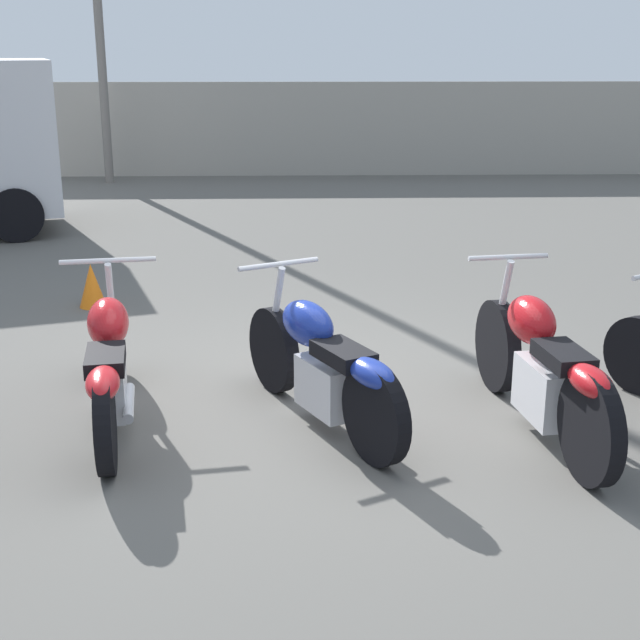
{
  "coord_description": "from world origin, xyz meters",
  "views": [
    {
      "loc": [
        -0.18,
        -5.89,
        2.44
      ],
      "look_at": [
        0.0,
        -0.09,
        0.65
      ],
      "focal_mm": 50.0,
      "sensor_mm": 36.0,
      "label": 1
    }
  ],
  "objects_px": {
    "motorcycle_slot_1": "(109,364)",
    "motorcycle_slot_3": "(542,368)",
    "traffic_cone_near": "(92,285)",
    "motorcycle_slot_2": "(323,365)"
  },
  "relations": [
    {
      "from": "motorcycle_slot_1",
      "to": "motorcycle_slot_3",
      "type": "height_order",
      "value": "motorcycle_slot_3"
    },
    {
      "from": "motorcycle_slot_3",
      "to": "traffic_cone_near",
      "type": "xyz_separation_m",
      "value": [
        -3.56,
        3.07,
        -0.23
      ]
    },
    {
      "from": "motorcycle_slot_3",
      "to": "traffic_cone_near",
      "type": "relative_size",
      "value": 5.04
    },
    {
      "from": "motorcycle_slot_2",
      "to": "traffic_cone_near",
      "type": "height_order",
      "value": "motorcycle_slot_2"
    },
    {
      "from": "motorcycle_slot_1",
      "to": "traffic_cone_near",
      "type": "relative_size",
      "value": 5.02
    },
    {
      "from": "motorcycle_slot_3",
      "to": "motorcycle_slot_2",
      "type": "bearing_deg",
      "value": 165.3
    },
    {
      "from": "motorcycle_slot_1",
      "to": "motorcycle_slot_3",
      "type": "xyz_separation_m",
      "value": [
        2.83,
        -0.25,
        0.03
      ]
    },
    {
      "from": "motorcycle_slot_2",
      "to": "motorcycle_slot_3",
      "type": "relative_size",
      "value": 0.84
    },
    {
      "from": "motorcycle_slot_2",
      "to": "traffic_cone_near",
      "type": "distance_m",
      "value": 3.62
    },
    {
      "from": "motorcycle_slot_3",
      "to": "traffic_cone_near",
      "type": "bearing_deg",
      "value": 131.2
    }
  ]
}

